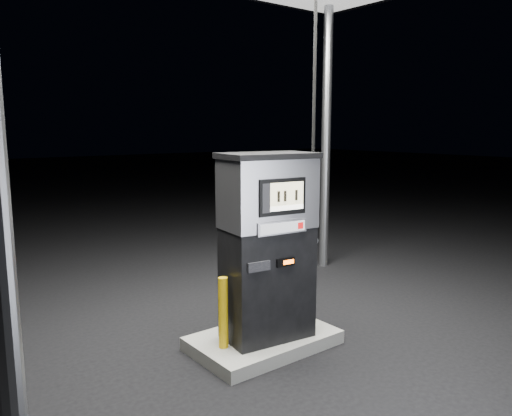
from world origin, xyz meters
TOP-DOWN VIEW (x-y plane):
  - ground at (0.00, 0.00)m, footprint 80.00×80.00m
  - pump_island at (0.00, 0.00)m, footprint 1.60×1.00m
  - fuel_dispenser at (0.00, -0.07)m, footprint 1.17×0.73m
  - bollard_left at (-0.55, -0.01)m, footprint 0.10×0.10m
  - bollard_right at (0.59, 0.13)m, footprint 0.16×0.16m

SIDE VIEW (x-z plane):
  - ground at x=0.00m, z-range 0.00..0.00m
  - pump_island at x=0.00m, z-range 0.00..0.15m
  - bollard_left at x=-0.55m, z-range 0.15..0.92m
  - bollard_right at x=0.59m, z-range 0.15..1.11m
  - fuel_dispenser at x=0.00m, z-range -0.93..3.34m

